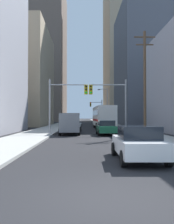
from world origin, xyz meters
The scene contains 17 objects.
ground_plane centered at (0.00, 0.00, 0.00)m, with size 400.00×400.00×0.00m, color black.
sidewalk_left centered at (-5.50, 50.00, 0.07)m, with size 3.85×160.00×0.15m, color #9E9E99.
sidewalk_right centered at (5.50, 50.00, 0.07)m, with size 3.85×160.00×0.15m, color #9E9E99.
city_bus centered at (2.60, 31.09, 1.93)m, with size 2.76×11.55×3.40m.
cargo_van_grey centered at (-1.90, 20.03, 1.29)m, with size 2.16×5.24×2.26m.
sedan_white centered at (1.86, 4.86, 0.77)m, with size 1.95×4.24×1.52m.
sedan_green centered at (1.87, 19.06, 0.77)m, with size 1.95×4.24×1.52m.
sedan_silver centered at (-1.73, 26.04, 0.77)m, with size 1.95×4.24×1.52m.
traffic_signal_near_left centered at (-2.34, 20.45, 4.06)m, with size 4.25×0.44×6.00m.
traffic_signal_near_right centered at (2.40, 20.45, 4.06)m, with size 4.13×0.44×6.00m.
traffic_signal_far_right centered at (2.89, 52.72, 4.01)m, with size 3.08×0.44×6.00m.
utility_pole_right centered at (5.88, 18.88, 5.68)m, with size 2.20×0.28×10.79m.
street_lamp_right centered at (3.98, 41.08, 4.49)m, with size 1.98×0.32×7.50m.
building_left_mid_office centered at (-14.98, 45.24, 10.21)m, with size 14.05×19.24×20.41m, color tan.
building_left_far_tower centered at (-15.52, 90.94, 27.26)m, with size 15.19×29.17×54.52m, color #66564C.
building_right_mid_block centered at (17.87, 49.25, 13.46)m, with size 19.77×19.45×26.92m, color #4C515B.
building_right_far_highrise centered at (20.78, 89.51, 33.42)m, with size 23.89×27.42×66.83m, color tan.
Camera 1 is at (-0.57, -5.50, 1.94)m, focal length 38.06 mm.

